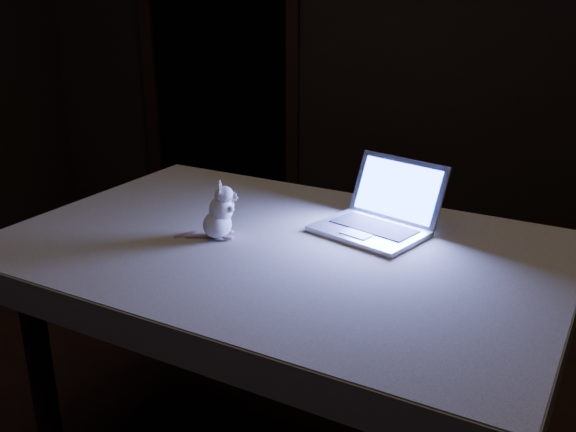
# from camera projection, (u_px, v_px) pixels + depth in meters

# --- Properties ---
(back_wall) EXTENTS (4.50, 0.04, 2.60)m
(back_wall) POSITION_uv_depth(u_px,v_px,m) (392.00, 7.00, 3.88)
(back_wall) COLOR black
(back_wall) RESTS_ON ground
(doorway) EXTENTS (1.06, 0.36, 2.13)m
(doorway) POSITION_uv_depth(u_px,v_px,m) (220.00, 43.00, 4.17)
(doorway) COLOR black
(doorway) RESTS_ON back_wall
(table) EXTENTS (1.63, 1.30, 0.76)m
(table) POSITION_uv_depth(u_px,v_px,m) (280.00, 364.00, 1.89)
(table) COLOR black
(table) RESTS_ON floor
(tablecloth) EXTENTS (1.81, 1.62, 0.09)m
(tablecloth) POSITION_uv_depth(u_px,v_px,m) (273.00, 250.00, 1.82)
(tablecloth) COLOR beige
(tablecloth) RESTS_ON table
(laptop) EXTENTS (0.39, 0.37, 0.20)m
(laptop) POSITION_uv_depth(u_px,v_px,m) (370.00, 200.00, 1.78)
(laptop) COLOR #B1B2B6
(laptop) RESTS_ON tablecloth
(plush_mouse) EXTENTS (0.16, 0.16, 0.16)m
(plush_mouse) POSITION_uv_depth(u_px,v_px,m) (217.00, 211.00, 1.77)
(plush_mouse) COLOR white
(plush_mouse) RESTS_ON tablecloth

